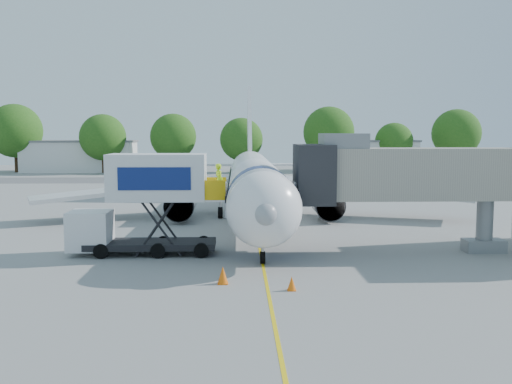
{
  "coord_description": "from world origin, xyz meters",
  "views": [
    {
      "loc": [
        -1.28,
        -37.93,
        6.67
      ],
      "look_at": [
        -0.19,
        -4.97,
        3.2
      ],
      "focal_mm": 40.0,
      "sensor_mm": 36.0,
      "label": 1
    }
  ],
  "objects_px": {
    "catering_hiloader": "(146,204)",
    "ground_tug": "(327,312)",
    "aircraft": "(254,183)",
    "jet_bridge": "(406,175)"
  },
  "relations": [
    {
      "from": "catering_hiloader",
      "to": "ground_tug",
      "type": "height_order",
      "value": "catering_hiloader"
    },
    {
      "from": "jet_bridge",
      "to": "catering_hiloader",
      "type": "distance_m",
      "value": 14.34
    },
    {
      "from": "ground_tug",
      "to": "catering_hiloader",
      "type": "bearing_deg",
      "value": 113.6
    },
    {
      "from": "catering_hiloader",
      "to": "ground_tug",
      "type": "bearing_deg",
      "value": -57.6
    },
    {
      "from": "aircraft",
      "to": "catering_hiloader",
      "type": "bearing_deg",
      "value": -119.37
    },
    {
      "from": "aircraft",
      "to": "ground_tug",
      "type": "relative_size",
      "value": 10.81
    },
    {
      "from": "catering_hiloader",
      "to": "ground_tug",
      "type": "xyz_separation_m",
      "value": [
        7.95,
        -12.53,
        -2.08
      ]
    },
    {
      "from": "aircraft",
      "to": "catering_hiloader",
      "type": "xyz_separation_m",
      "value": [
        -6.26,
        -11.12,
        -0.19
      ]
    },
    {
      "from": "aircraft",
      "to": "jet_bridge",
      "type": "bearing_deg",
      "value": -54.3
    },
    {
      "from": "aircraft",
      "to": "catering_hiloader",
      "type": "relative_size",
      "value": 4.44
    }
  ]
}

